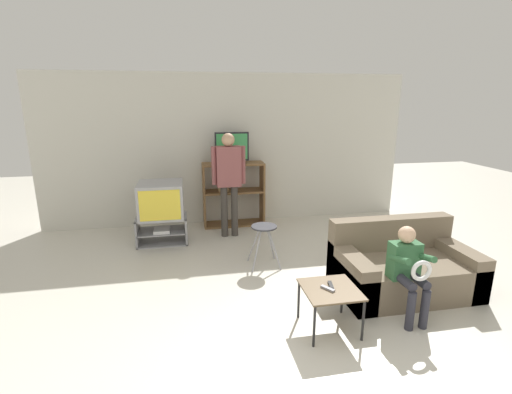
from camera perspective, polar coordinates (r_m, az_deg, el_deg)
name	(u,v)px	position (r m, az deg, el deg)	size (l,w,h in m)	color
ground_plane	(286,366)	(3.42, 4.69, -24.49)	(18.00, 18.00, 0.00)	beige
wall_back	(229,150)	(6.58, -4.23, 7.25)	(6.40, 0.06, 2.60)	beige
tv_stand	(162,230)	(5.92, -14.23, -4.92)	(0.76, 0.45, 0.43)	#939399
television_main	(161,200)	(5.78, -14.40, -0.42)	(0.66, 0.64, 0.53)	#9E9EA3
media_shelf	(233,194)	(6.47, -3.49, 0.52)	(1.06, 0.38, 1.11)	brown
television_flat	(232,149)	(6.30, -3.73, 7.45)	(0.57, 0.20, 0.52)	black
folding_stool	(264,233)	(4.89, 1.25, -5.59)	(0.40, 0.38, 0.56)	#99999E
snack_table	(330,293)	(3.70, 11.35, -14.25)	(0.52, 0.52, 0.43)	brown
remote_control_black	(331,285)	(3.72, 11.42, -13.14)	(0.04, 0.14, 0.02)	black
remote_control_white	(328,289)	(3.65, 10.97, -13.66)	(0.04, 0.14, 0.02)	gray
couch	(402,268)	(4.69, 21.52, -10.13)	(1.53, 0.90, 0.79)	#756651
person_standing_adult	(229,175)	(5.84, -4.21, 3.41)	(0.53, 0.20, 1.66)	#3D3833
person_seated_child	(408,266)	(4.04, 22.39, -9.82)	(0.33, 0.43, 0.95)	#2D2D38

